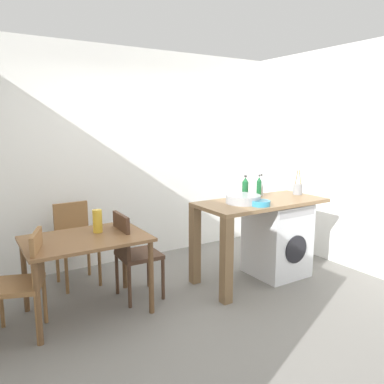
{
  "coord_description": "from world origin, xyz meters",
  "views": [
    {
      "loc": [
        -1.95,
        -2.82,
        1.77
      ],
      "look_at": [
        0.09,
        0.45,
        1.07
      ],
      "focal_mm": 35.45,
      "sensor_mm": 36.0,
      "label": 1
    }
  ],
  "objects_px": {
    "dining_table": "(86,247)",
    "chair_opposite": "(132,251)",
    "vase": "(97,221)",
    "bottle_tall_green": "(245,188)",
    "chair_person_seat": "(25,278)",
    "utensil_crock": "(298,189)",
    "washing_machine": "(277,239)",
    "chair_spare_by_wall": "(75,238)",
    "bottle_squat_brown": "(259,187)",
    "mixing_bowl": "(260,203)",
    "bottle_clear_small": "(261,186)"
  },
  "relations": [
    {
      "from": "bottle_clear_small",
      "to": "bottle_tall_green",
      "type": "bearing_deg",
      "value": -177.54
    },
    {
      "from": "chair_opposite",
      "to": "mixing_bowl",
      "type": "relative_size",
      "value": 4.38
    },
    {
      "from": "dining_table",
      "to": "bottle_squat_brown",
      "type": "distance_m",
      "value": 2.05
    },
    {
      "from": "chair_person_seat",
      "to": "vase",
      "type": "distance_m",
      "value": 0.81
    },
    {
      "from": "chair_person_seat",
      "to": "vase",
      "type": "bearing_deg",
      "value": -52.43
    },
    {
      "from": "chair_spare_by_wall",
      "to": "bottle_squat_brown",
      "type": "relative_size",
      "value": 3.3
    },
    {
      "from": "dining_table",
      "to": "bottle_tall_green",
      "type": "bearing_deg",
      "value": -0.62
    },
    {
      "from": "chair_opposite",
      "to": "chair_person_seat",
      "type": "bearing_deg",
      "value": -78.73
    },
    {
      "from": "dining_table",
      "to": "chair_opposite",
      "type": "relative_size",
      "value": 1.22
    },
    {
      "from": "dining_table",
      "to": "bottle_tall_green",
      "type": "height_order",
      "value": "bottle_tall_green"
    },
    {
      "from": "washing_machine",
      "to": "bottle_tall_green",
      "type": "relative_size",
      "value": 3.28
    },
    {
      "from": "dining_table",
      "to": "mixing_bowl",
      "type": "xyz_separation_m",
      "value": [
        1.73,
        -0.44,
        0.31
      ]
    },
    {
      "from": "mixing_bowl",
      "to": "bottle_tall_green",
      "type": "bearing_deg",
      "value": 71.05
    },
    {
      "from": "dining_table",
      "to": "washing_machine",
      "type": "bearing_deg",
      "value": -6.45
    },
    {
      "from": "bottle_tall_green",
      "to": "vase",
      "type": "distance_m",
      "value": 1.74
    },
    {
      "from": "chair_person_seat",
      "to": "bottle_squat_brown",
      "type": "bearing_deg",
      "value": -69.93
    },
    {
      "from": "dining_table",
      "to": "bottle_squat_brown",
      "type": "xyz_separation_m",
      "value": [
        2.0,
        -0.11,
        0.4
      ]
    },
    {
      "from": "chair_person_seat",
      "to": "bottle_clear_small",
      "type": "xyz_separation_m",
      "value": [
        2.68,
        0.12,
        0.53
      ]
    },
    {
      "from": "vase",
      "to": "bottle_clear_small",
      "type": "bearing_deg",
      "value": -3.16
    },
    {
      "from": "utensil_crock",
      "to": "vase",
      "type": "bearing_deg",
      "value": 173.0
    },
    {
      "from": "mixing_bowl",
      "to": "utensil_crock",
      "type": "height_order",
      "value": "utensil_crock"
    },
    {
      "from": "chair_spare_by_wall",
      "to": "bottle_clear_small",
      "type": "bearing_deg",
      "value": 156.99
    },
    {
      "from": "chair_opposite",
      "to": "washing_machine",
      "type": "xyz_separation_m",
      "value": [
        1.71,
        -0.3,
        -0.08
      ]
    },
    {
      "from": "chair_opposite",
      "to": "vase",
      "type": "xyz_separation_m",
      "value": [
        -0.33,
        0.05,
        0.34
      ]
    },
    {
      "from": "chair_opposite",
      "to": "washing_machine",
      "type": "relative_size",
      "value": 1.05
    },
    {
      "from": "chair_person_seat",
      "to": "bottle_clear_small",
      "type": "distance_m",
      "value": 2.73
    },
    {
      "from": "vase",
      "to": "chair_opposite",
      "type": "bearing_deg",
      "value": -8.4
    },
    {
      "from": "chair_spare_by_wall",
      "to": "mixing_bowl",
      "type": "xyz_separation_m",
      "value": [
        1.63,
        -1.22,
        0.44
      ]
    },
    {
      "from": "dining_table",
      "to": "utensil_crock",
      "type": "distance_m",
      "value": 2.58
    },
    {
      "from": "chair_person_seat",
      "to": "utensil_crock",
      "type": "xyz_separation_m",
      "value": [
        3.1,
        -0.07,
        0.48
      ]
    },
    {
      "from": "bottle_tall_green",
      "to": "bottle_clear_small",
      "type": "bearing_deg",
      "value": 2.46
    },
    {
      "from": "vase",
      "to": "chair_spare_by_wall",
      "type": "bearing_deg",
      "value": 94.45
    },
    {
      "from": "chair_person_seat",
      "to": "chair_spare_by_wall",
      "type": "height_order",
      "value": "same"
    },
    {
      "from": "mixing_bowl",
      "to": "chair_spare_by_wall",
      "type": "bearing_deg",
      "value": 143.2
    },
    {
      "from": "bottle_clear_small",
      "to": "chair_spare_by_wall",
      "type": "bearing_deg",
      "value": 158.92
    },
    {
      "from": "chair_spare_by_wall",
      "to": "utensil_crock",
      "type": "relative_size",
      "value": 3.0
    },
    {
      "from": "chair_person_seat",
      "to": "washing_machine",
      "type": "relative_size",
      "value": 1.05
    },
    {
      "from": "vase",
      "to": "dining_table",
      "type": "bearing_deg",
      "value": -146.31
    },
    {
      "from": "dining_table",
      "to": "chair_person_seat",
      "type": "relative_size",
      "value": 1.22
    },
    {
      "from": "bottle_squat_brown",
      "to": "washing_machine",
      "type": "bearing_deg",
      "value": -36.81
    },
    {
      "from": "chair_person_seat",
      "to": "vase",
      "type": "height_order",
      "value": "vase"
    },
    {
      "from": "chair_person_seat",
      "to": "bottle_tall_green",
      "type": "height_order",
      "value": "bottle_tall_green"
    },
    {
      "from": "chair_person_seat",
      "to": "bottle_clear_small",
      "type": "bearing_deg",
      "value": -67.78
    },
    {
      "from": "bottle_tall_green",
      "to": "chair_spare_by_wall",
      "type": "bearing_deg",
      "value": 155.89
    },
    {
      "from": "washing_machine",
      "to": "bottle_tall_green",
      "type": "xyz_separation_m",
      "value": [
        -0.31,
        0.23,
        0.61
      ]
    },
    {
      "from": "chair_person_seat",
      "to": "bottle_squat_brown",
      "type": "relative_size",
      "value": 3.3
    },
    {
      "from": "bottle_clear_small",
      "to": "washing_machine",
      "type": "bearing_deg",
      "value": -76.99
    },
    {
      "from": "chair_spare_by_wall",
      "to": "bottle_clear_small",
      "type": "height_order",
      "value": "bottle_clear_small"
    },
    {
      "from": "chair_spare_by_wall",
      "to": "utensil_crock",
      "type": "xyz_separation_m",
      "value": [
        2.46,
        -0.97,
        0.48
      ]
    },
    {
      "from": "vase",
      "to": "bottle_tall_green",
      "type": "bearing_deg",
      "value": -3.99
    }
  ]
}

